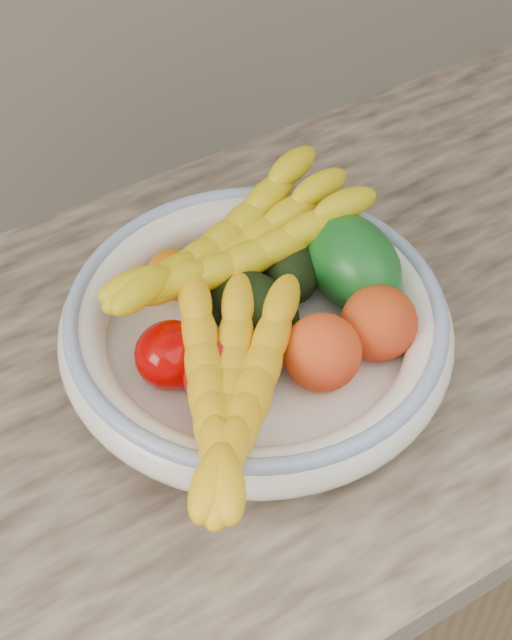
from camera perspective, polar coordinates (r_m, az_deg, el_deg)
The scene contains 14 objects.
kitchen_counter at distance 1.37m, azimuth -0.57°, elevation -13.50°, with size 2.44×0.66×1.40m.
fruit_bowl at distance 0.97m, azimuth 0.00°, elevation -0.46°, with size 0.39×0.39×0.08m.
clementine_back_left at distance 1.01m, azimuth -4.84°, elevation 2.66°, with size 0.06×0.06×0.05m, color orange.
clementine_back_right at distance 1.03m, azimuth -1.72°, elevation 3.66°, with size 0.05×0.05×0.04m, color #FF5D05.
clementine_back_mid at distance 1.00m, azimuth -2.95°, elevation 1.92°, with size 0.05×0.05×0.05m, color #F24C05.
tomato_left at distance 0.93m, azimuth -4.96°, elevation -2.04°, with size 0.07×0.07×0.06m, color #A10000.
tomato_near_left at distance 0.91m, azimuth -2.00°, elevation -3.23°, with size 0.07×0.07×0.07m, color red.
avocado_center at distance 0.96m, azimuth -0.15°, elevation 0.58°, with size 0.07×0.11×0.07m, color black.
avocado_right at distance 1.00m, azimuth 2.03°, elevation 3.05°, with size 0.06×0.09×0.06m, color black.
green_mango at distance 1.00m, azimuth 5.55°, elevation 3.39°, with size 0.08×0.13×0.09m, color #0F5017.
peach_front at distance 0.92m, azimuth 3.88°, elevation -1.89°, with size 0.08×0.08×0.08m, color orange.
peach_right at distance 0.95m, azimuth 7.16°, elevation -0.18°, with size 0.07×0.07×0.07m, color orange.
banana_bunch_back at distance 0.98m, azimuth -1.36°, elevation 3.86°, with size 0.32×0.12×0.09m, color yellow, non-canonical shape.
banana_bunch_front at distance 0.87m, azimuth -1.54°, elevation -4.72°, with size 0.31×0.12×0.09m, color yellow, non-canonical shape.
Camera 1 is at (-0.34, 1.11, 1.66)m, focal length 55.00 mm.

